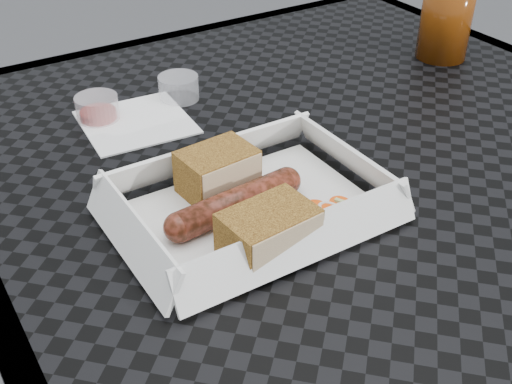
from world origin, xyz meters
TOP-DOWN VIEW (x-y plane):
  - patio_table at (0.00, 0.00)m, footprint 0.80×0.80m
  - food_tray at (-0.15, -0.07)m, footprint 0.22×0.15m
  - bratwurst at (-0.17, -0.07)m, footprint 0.15×0.04m
  - bread_near at (-0.16, -0.03)m, footprint 0.07×0.06m
  - bread_far at (-0.17, -0.13)m, footprint 0.08×0.06m
  - veg_garnish at (-0.09, -0.12)m, footprint 0.03×0.03m
  - napkin at (-0.17, 0.15)m, footprint 0.13×0.13m
  - condiment_cup_sauce at (-0.21, 0.18)m, footprint 0.05×0.05m
  - condiment_cup_empty at (-0.10, 0.18)m, footprint 0.05×0.05m
  - drink_glass at (0.28, 0.10)m, footprint 0.07×0.07m

SIDE VIEW (x-z plane):
  - patio_table at x=0.00m, z-range 0.30..1.04m
  - napkin at x=-0.17m, z-range 0.74..0.75m
  - food_tray at x=-0.15m, z-range 0.74..0.75m
  - veg_garnish at x=-0.09m, z-range 0.75..0.75m
  - condiment_cup_sauce at x=-0.21m, z-range 0.74..0.78m
  - condiment_cup_empty at x=-0.10m, z-range 0.74..0.78m
  - bratwurst at x=-0.17m, z-range 0.75..0.78m
  - bread_far at x=-0.17m, z-range 0.75..0.79m
  - bread_near at x=-0.16m, z-range 0.75..0.79m
  - drink_glass at x=0.28m, z-range 0.74..0.87m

